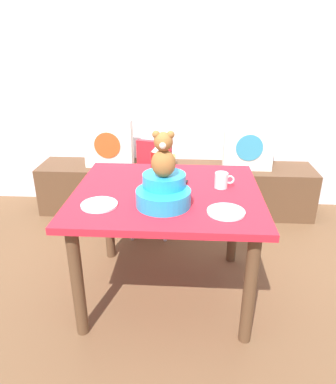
% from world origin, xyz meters
% --- Properties ---
extents(ground_plane, '(8.00, 8.00, 0.00)m').
position_xyz_m(ground_plane, '(0.00, 0.00, 0.00)').
color(ground_plane, brown).
extents(back_wall, '(4.40, 0.10, 2.60)m').
position_xyz_m(back_wall, '(0.00, 1.51, 1.30)').
color(back_wall, silver).
rests_on(back_wall, ground_plane).
extents(window_bench, '(2.60, 0.44, 0.46)m').
position_xyz_m(window_bench, '(0.00, 1.24, 0.23)').
color(window_bench, brown).
rests_on(window_bench, ground_plane).
extents(pillow_floral_left, '(0.44, 0.15, 0.44)m').
position_xyz_m(pillow_floral_left, '(-0.62, 1.22, 0.68)').
color(pillow_floral_left, white).
rests_on(pillow_floral_left, window_bench).
extents(pillow_floral_right, '(0.44, 0.15, 0.44)m').
position_xyz_m(pillow_floral_right, '(0.66, 1.22, 0.68)').
color(pillow_floral_right, white).
rests_on(pillow_floral_right, window_bench).
extents(book_stack, '(0.20, 0.14, 0.10)m').
position_xyz_m(book_stack, '(-0.10, 1.24, 0.51)').
color(book_stack, olive).
rests_on(book_stack, window_bench).
extents(dining_table, '(1.12, 0.97, 0.74)m').
position_xyz_m(dining_table, '(0.00, 0.00, 0.63)').
color(dining_table, red).
rests_on(dining_table, ground_plane).
extents(highchair, '(0.39, 0.50, 0.79)m').
position_xyz_m(highchair, '(-0.19, 0.80, 0.52)').
color(highchair, red).
rests_on(highchair, ground_plane).
extents(infant_seat_teal, '(0.30, 0.33, 0.16)m').
position_xyz_m(infant_seat_teal, '(-0.01, -0.17, 0.81)').
color(infant_seat_teal, '#2092C7').
rests_on(infant_seat_teal, dining_table).
extents(teddy_bear, '(0.13, 0.12, 0.25)m').
position_xyz_m(teddy_bear, '(-0.01, -0.17, 1.02)').
color(teddy_bear, '#935F2E').
rests_on(teddy_bear, infant_seat_teal).
extents(ketchup_bottle, '(0.07, 0.07, 0.18)m').
position_xyz_m(ketchup_bottle, '(-0.09, 0.31, 0.83)').
color(ketchup_bottle, red).
rests_on(ketchup_bottle, dining_table).
extents(coffee_mug, '(0.12, 0.08, 0.09)m').
position_xyz_m(coffee_mug, '(0.33, 0.08, 0.79)').
color(coffee_mug, silver).
rests_on(coffee_mug, dining_table).
extents(dinner_plate_near, '(0.20, 0.20, 0.01)m').
position_xyz_m(dinner_plate_near, '(0.33, -0.27, 0.75)').
color(dinner_plate_near, white).
rests_on(dinner_plate_near, dining_table).
extents(dinner_plate_far, '(0.20, 0.20, 0.01)m').
position_xyz_m(dinner_plate_far, '(-0.36, -0.22, 0.75)').
color(dinner_plate_far, white).
rests_on(dinner_plate_far, dining_table).
extents(cell_phone, '(0.10, 0.16, 0.01)m').
position_xyz_m(cell_phone, '(0.08, 0.10, 0.74)').
color(cell_phone, black).
rests_on(cell_phone, dining_table).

